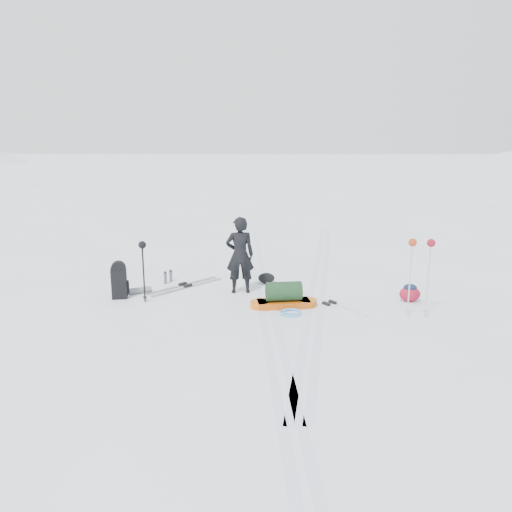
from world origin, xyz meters
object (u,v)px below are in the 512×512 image
object	(u,v)px
skier	(240,255)
ski_poles_black	(143,252)
pulk_sled	(284,297)
expedition_rucksack	(122,281)

from	to	relation	value
skier	ski_poles_black	size ratio (longest dim) A/B	1.31
pulk_sled	ski_poles_black	world-z (taller)	ski_poles_black
pulk_sled	expedition_rucksack	xyz separation A→B (m)	(-3.53, 0.55, 0.18)
ski_poles_black	skier	bearing A→B (deg)	31.45
pulk_sled	ski_poles_black	bearing A→B (deg)	166.84
pulk_sled	expedition_rucksack	world-z (taller)	expedition_rucksack
skier	ski_poles_black	world-z (taller)	skier
skier	expedition_rucksack	distance (m)	2.65
skier	expedition_rucksack	size ratio (longest dim) A/B	2.10
skier	ski_poles_black	distance (m)	2.14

